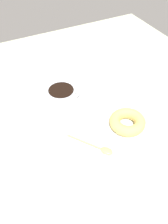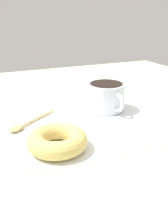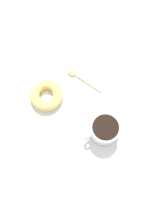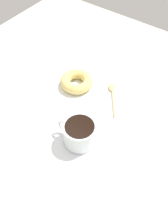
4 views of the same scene
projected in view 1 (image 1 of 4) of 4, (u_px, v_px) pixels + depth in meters
The scene contains 5 objects.
ground_plane at pixel (84, 117), 82.64cm from camera, with size 120.00×120.00×2.00cm, color beige.
napkin at pixel (84, 117), 81.08cm from camera, with size 33.08×33.08×0.30cm, color white.
coffee_cup at pixel (62, 97), 82.21cm from camera, with size 9.42×12.17×6.92cm.
donut at pixel (127, 122), 76.89cm from camera, with size 11.15×11.15×3.36cm, color #E5C66B.
spoon at pixel (99, 148), 71.30cm from camera, with size 12.74×9.70×0.90cm.
Camera 1 is at (51.80, -26.35, 57.78)cm, focal length 40.00 mm.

